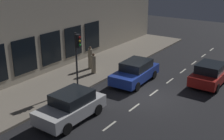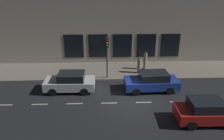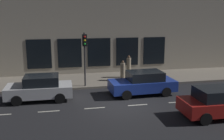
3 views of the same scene
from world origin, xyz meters
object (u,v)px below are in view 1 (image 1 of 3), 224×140
Objects in this scene: parked_car_2 at (71,106)px; pedestrian_0 at (94,64)px; parked_car_1 at (210,74)px; pedestrian_1 at (90,58)px; parked_car_0 at (135,72)px; traffic_light at (78,49)px.

pedestrian_0 is at bearing -61.36° from parked_car_2.
pedestrian_1 is (8.92, 2.48, 0.21)m from parked_car_1.
parked_car_2 is at bearing 140.31° from pedestrian_1.
pedestrian_0 is at bearing -157.25° from parked_car_1.
parked_car_0 is 5.32m from parked_car_1.
pedestrian_1 is at bearing -4.41° from parked_car_0.
parked_car_0 and parked_car_2 have the same top height.
pedestrian_1 is at bearing -58.09° from parked_car_2.
parked_car_2 is (-2.09, 3.07, -2.18)m from traffic_light.
traffic_light is at bearing -136.40° from parked_car_1.
parked_car_0 is at bearing -90.38° from parked_car_2.
parked_car_1 is 0.99× the size of parked_car_2.
traffic_light is 9.56m from parked_car_1.
pedestrian_0 is 1.18m from pedestrian_1.
parked_car_1 is 2.53× the size of pedestrian_0.
parked_car_0 is 2.79× the size of pedestrian_0.
parked_car_2 is 2.23× the size of pedestrian_1.
parked_car_1 is (-4.61, -2.65, -0.00)m from parked_car_0.
parked_car_1 is (-6.84, -6.32, -2.18)m from traffic_light.
parked_car_0 is at bearing -121.35° from traffic_light.
pedestrian_0 reaches higher than parked_car_2.
parked_car_0 is 6.74m from parked_car_2.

